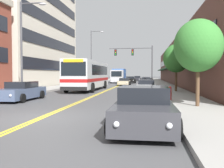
% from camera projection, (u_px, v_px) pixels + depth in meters
% --- Properties ---
extents(ground_plane, '(240.00, 240.00, 0.00)m').
position_uv_depth(ground_plane, '(123.00, 84.00, 47.34)').
color(ground_plane, '#4C4C4F').
extents(sidewalk_left, '(3.05, 106.00, 0.17)m').
position_uv_depth(sidewalk_left, '(87.00, 83.00, 48.31)').
color(sidewalk_left, '#9E9B96').
rests_on(sidewalk_left, ground_plane).
extents(sidewalk_right, '(3.05, 106.00, 0.17)m').
position_uv_depth(sidewalk_right, '(161.00, 83.00, 46.36)').
color(sidewalk_right, '#9E9B96').
rests_on(sidewalk_right, ground_plane).
extents(centre_line, '(0.34, 106.00, 0.01)m').
position_uv_depth(centre_line, '(123.00, 84.00, 47.34)').
color(centre_line, yellow).
rests_on(centre_line, ground_plane).
extents(storefront_row_right, '(9.10, 68.00, 7.44)m').
position_uv_depth(storefront_row_right, '(193.00, 64.00, 45.42)').
color(storefront_row_right, brown).
rests_on(storefront_row_right, ground_plane).
extents(city_bus, '(2.95, 12.15, 3.27)m').
position_uv_depth(city_bus, '(89.00, 74.00, 28.79)').
color(city_bus, silver).
rests_on(city_bus, ground_plane).
extents(car_silver_parked_left_mid, '(2.00, 4.62, 1.29)m').
position_uv_depth(car_silver_parked_left_mid, '(97.00, 81.00, 44.25)').
color(car_silver_parked_left_mid, '#B7B7BC').
rests_on(car_silver_parked_left_mid, ground_plane).
extents(car_slate_blue_parked_left_far, '(2.01, 4.92, 1.33)m').
position_uv_depth(car_slate_blue_parked_left_far, '(21.00, 92.00, 17.62)').
color(car_slate_blue_parked_left_far, '#475675').
rests_on(car_slate_blue_parked_left_far, ground_plane).
extents(car_dark_grey_parked_right_foreground, '(2.17, 4.60, 1.43)m').
position_uv_depth(car_dark_grey_parked_right_foreground, '(144.00, 109.00, 8.57)').
color(car_dark_grey_parked_right_foreground, '#38383D').
rests_on(car_dark_grey_parked_right_foreground, ground_plane).
extents(car_white_parked_right_mid, '(2.13, 4.31, 1.24)m').
position_uv_depth(car_white_parked_right_mid, '(146.00, 86.00, 25.66)').
color(car_white_parked_right_mid, white).
rests_on(car_white_parked_right_mid, ground_plane).
extents(car_navy_parked_right_far, '(2.03, 4.19, 1.22)m').
position_uv_depth(car_navy_parked_right_far, '(146.00, 80.00, 50.15)').
color(car_navy_parked_right_far, '#19234C').
rests_on(car_navy_parked_right_far, ground_plane).
extents(car_champagne_parked_right_end, '(2.07, 4.28, 1.24)m').
position_uv_depth(car_champagne_parked_right_end, '(147.00, 82.00, 39.36)').
color(car_champagne_parked_right_end, beige).
rests_on(car_champagne_parked_right_end, ground_plane).
extents(car_beige_moving_lead, '(2.00, 4.80, 1.17)m').
position_uv_depth(car_beige_moving_lead, '(124.00, 82.00, 40.76)').
color(car_beige_moving_lead, '#BCAD89').
rests_on(car_beige_moving_lead, ground_plane).
extents(car_charcoal_moving_second, '(2.04, 4.93, 1.29)m').
position_uv_depth(car_charcoal_moving_second, '(137.00, 79.00, 66.77)').
color(car_charcoal_moving_second, '#232328').
rests_on(car_charcoal_moving_second, ground_plane).
extents(car_black_moving_third, '(2.13, 4.34, 1.34)m').
position_uv_depth(car_black_moving_third, '(131.00, 80.00, 50.24)').
color(car_black_moving_third, black).
rests_on(car_black_moving_third, ground_plane).
extents(box_truck, '(2.73, 7.56, 2.89)m').
position_uv_depth(box_truck, '(119.00, 76.00, 51.74)').
color(box_truck, '#B7B7BC').
rests_on(box_truck, ground_plane).
extents(traffic_signal_mast, '(6.47, 0.38, 6.01)m').
position_uv_depth(traffic_signal_mast, '(137.00, 57.00, 36.89)').
color(traffic_signal_mast, '#47474C').
rests_on(traffic_signal_mast, ground_plane).
extents(street_lamp_left_near, '(2.13, 0.28, 7.48)m').
position_uv_depth(street_lamp_left_near, '(25.00, 41.00, 19.44)').
color(street_lamp_left_near, '#47474C').
rests_on(street_lamp_left_near, ground_plane).
extents(street_lamp_left_far, '(2.28, 0.28, 9.46)m').
position_uv_depth(street_lamp_left_far, '(93.00, 53.00, 43.88)').
color(street_lamp_left_far, '#47474C').
rests_on(street_lamp_left_far, ground_plane).
extents(street_tree_right_near, '(2.51, 2.51, 4.55)m').
position_uv_depth(street_tree_right_near, '(198.00, 46.00, 13.01)').
color(street_tree_right_near, brown).
rests_on(street_tree_right_near, sidewalk_right).
extents(street_tree_right_mid, '(2.53, 2.53, 4.61)m').
position_uv_depth(street_tree_right_mid, '(176.00, 58.00, 24.42)').
color(street_tree_right_mid, brown).
rests_on(street_tree_right_mid, sidewalk_right).
extents(fire_hydrant, '(0.28, 0.20, 0.88)m').
position_uv_depth(fire_hydrant, '(170.00, 93.00, 16.28)').
color(fire_hydrant, red).
rests_on(fire_hydrant, sidewalk_right).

